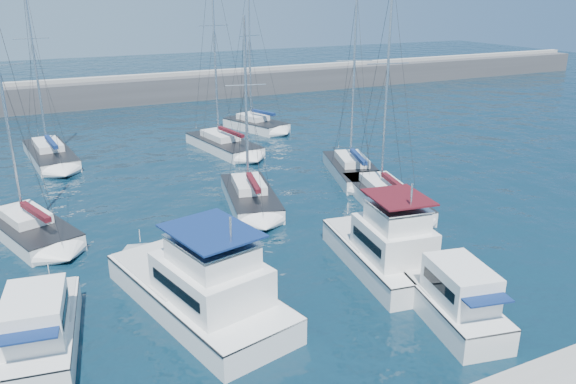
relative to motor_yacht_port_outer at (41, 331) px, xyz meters
name	(u,v)px	position (x,y,z in m)	size (l,w,h in m)	color
ground	(288,286)	(10.92, 0.50, -0.94)	(220.00, 220.00, 0.00)	black
breakwater	(107,96)	(10.92, 52.50, 0.11)	(160.00, 6.00, 4.45)	#424244
motor_yacht_port_outer	(41,331)	(0.00, 0.00, 0.00)	(3.62, 7.22, 3.20)	white
motor_yacht_port_inner	(202,289)	(6.55, 0.03, 0.19)	(6.25, 11.03, 4.69)	white
motor_yacht_stbd_inner	(387,250)	(16.10, -0.22, 0.19)	(4.59, 8.68, 4.69)	white
motor_yacht_stbd_outer	(451,299)	(15.97, -5.14, 0.00)	(3.71, 7.10, 3.20)	white
sailboat_mid_b	(30,228)	(0.08, 12.16, -0.41)	(5.40, 8.39, 15.55)	white
sailboat_mid_c	(250,197)	(13.54, 11.58, -0.44)	(4.60, 8.41, 12.39)	white
sailboat_mid_d	(385,197)	(21.61, 7.61, -0.43)	(5.04, 9.20, 14.62)	white
sailboat_mid_e	(353,170)	(22.90, 13.68, -0.43)	(5.41, 8.76, 13.79)	white
sailboat_back_a	(50,154)	(2.37, 28.54, -0.42)	(3.95, 9.71, 15.88)	white
sailboat_back_b	(223,144)	(16.57, 25.28, -0.40)	(4.55, 9.31, 17.24)	white
sailboat_back_c	(256,124)	(22.28, 31.35, -0.40)	(5.24, 7.59, 14.93)	white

